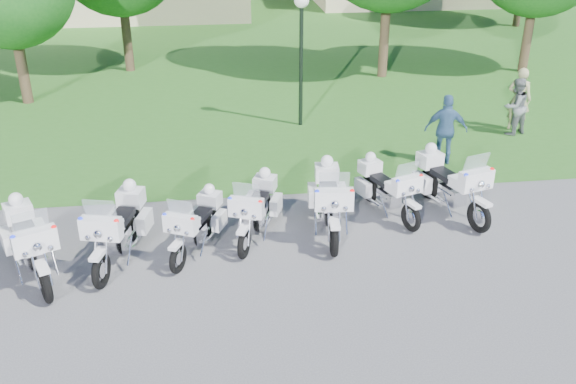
{
  "coord_description": "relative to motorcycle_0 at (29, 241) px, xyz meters",
  "views": [
    {
      "loc": [
        -1.4,
        -10.9,
        6.85
      ],
      "look_at": [
        0.12,
        1.2,
        0.95
      ],
      "focal_mm": 40.0,
      "sensor_mm": 36.0,
      "label": 1
    }
  ],
  "objects": [
    {
      "name": "motorcycle_2",
      "position": [
        3.15,
        0.53,
        -0.11
      ],
      "size": [
        1.27,
        2.01,
        1.45
      ],
      "rotation": [
        0.0,
        0.0,
        2.71
      ],
      "color": "black",
      "rests_on": "ground"
    },
    {
      "name": "motorcycle_4",
      "position": [
        5.98,
        1.03,
        0.0
      ],
      "size": [
        0.98,
        2.57,
        1.72
      ],
      "rotation": [
        0.0,
        0.0,
        3.05
      ],
      "color": "black",
      "rests_on": "ground"
    },
    {
      "name": "bystander_a",
      "position": [
        12.78,
        6.51,
        0.25
      ],
      "size": [
        0.84,
        0.78,
        1.93
      ],
      "primitive_type": "imported",
      "rotation": [
        0.0,
        0.0,
        2.54
      ],
      "color": "tan",
      "rests_on": "ground"
    },
    {
      "name": "bystander_c",
      "position": [
        9.7,
        4.27,
        0.23
      ],
      "size": [
        1.19,
        0.73,
        1.9
      ],
      "primitive_type": "imported",
      "rotation": [
        0.0,
        0.0,
        2.89
      ],
      "color": "#385E87",
      "rests_on": "ground"
    },
    {
      "name": "motorcycle_3",
      "position": [
        4.4,
        1.0,
        -0.07
      ],
      "size": [
        1.25,
        2.2,
        1.54
      ],
      "rotation": [
        0.0,
        0.0,
        2.79
      ],
      "color": "black",
      "rests_on": "ground"
    },
    {
      "name": "motorcycle_6",
      "position": [
        8.84,
        1.54,
        -0.0
      ],
      "size": [
        1.33,
        2.47,
        1.71
      ],
      "rotation": [
        0.0,
        0.0,
        3.45
      ],
      "color": "black",
      "rests_on": "ground"
    },
    {
      "name": "ground",
      "position": [
        4.96,
        -0.16,
        -0.72
      ],
      "size": [
        100.0,
        100.0,
        0.0
      ],
      "primitive_type": "plane",
      "color": "#515256",
      "rests_on": "ground"
    },
    {
      "name": "motorcycle_0",
      "position": [
        0.0,
        0.0,
        0.0
      ],
      "size": [
        1.48,
        2.38,
        1.71
      ],
      "rotation": [
        0.0,
        0.0,
        3.56
      ],
      "color": "black",
      "rests_on": "ground"
    },
    {
      "name": "motorcycle_5",
      "position": [
        7.41,
        1.64,
        -0.08
      ],
      "size": [
        1.22,
        2.16,
        1.52
      ],
      "rotation": [
        0.0,
        0.0,
        3.49
      ],
      "color": "black",
      "rests_on": "ground"
    },
    {
      "name": "bystander_b",
      "position": [
        12.52,
        6.16,
        0.14
      ],
      "size": [
        1.01,
        0.9,
        1.71
      ],
      "primitive_type": "imported",
      "rotation": [
        0.0,
        0.0,
        -2.77
      ],
      "color": "slate",
      "rests_on": "ground"
    },
    {
      "name": "motorcycle_1",
      "position": [
        1.62,
        0.4,
        -0.01
      ],
      "size": [
        1.2,
        2.47,
        1.68
      ],
      "rotation": [
        0.0,
        0.0,
        2.9
      ],
      "color": "black",
      "rests_on": "ground"
    },
    {
      "name": "grass_lawn",
      "position": [
        4.96,
        26.84,
        -0.71
      ],
      "size": [
        100.0,
        48.0,
        0.01
      ],
      "primitive_type": "cube",
      "color": "#2E6A21",
      "rests_on": "ground"
    },
    {
      "name": "lamp_post",
      "position": [
        6.32,
        7.75,
        2.33
      ],
      "size": [
        0.44,
        0.44,
        4.01
      ],
      "color": "black",
      "rests_on": "ground"
    }
  ]
}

